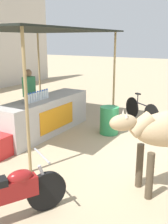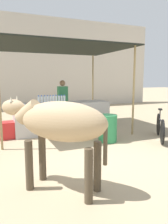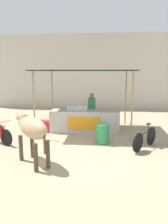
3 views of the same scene
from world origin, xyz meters
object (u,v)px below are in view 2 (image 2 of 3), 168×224
object	(u,v)px
stall_counter	(63,117)
water_barrel	(108,128)
cow	(59,124)
cooler_box	(6,130)
vendor_behind_counter	(63,103)
bicycle_leaning	(160,127)

from	to	relation	value
stall_counter	water_barrel	world-z (taller)	stall_counter
cow	cooler_box	bearing A→B (deg)	99.61
water_barrel	cow	xyz separation A→B (m)	(-1.96, -2.00, 0.66)
vendor_behind_counter	stall_counter	bearing A→B (deg)	-108.34
cow	stall_counter	bearing A→B (deg)	71.88
cooler_box	water_barrel	distance (m)	2.91
water_barrel	bicycle_leaning	bearing A→B (deg)	-14.30
vendor_behind_counter	water_barrel	distance (m)	2.39
cooler_box	water_barrel	world-z (taller)	water_barrel
stall_counter	cow	size ratio (longest dim) A/B	1.93
cow	bicycle_leaning	distance (m)	3.87
vendor_behind_counter	water_barrel	xyz separation A→B (m)	(0.56, -2.27, -0.48)
vendor_behind_counter	cooler_box	world-z (taller)	vendor_behind_counter
vendor_behind_counter	bicycle_leaning	bearing A→B (deg)	-52.37
vendor_behind_counter	cow	xyz separation A→B (m)	(-1.40, -4.27, 0.18)
water_barrel	bicycle_leaning	xyz separation A→B (m)	(1.48, -0.38, -0.02)
vendor_behind_counter	cow	world-z (taller)	vendor_behind_counter
cooler_box	bicycle_leaning	bearing A→B (deg)	-24.09
stall_counter	cow	distance (m)	3.75
cooler_box	water_barrel	bearing A→B (deg)	-29.21
stall_counter	bicycle_leaning	world-z (taller)	stall_counter
cooler_box	cow	size ratio (longest dim) A/B	0.39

